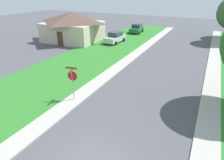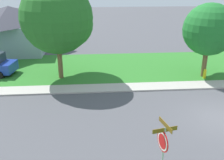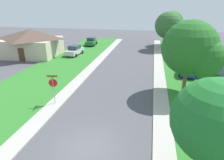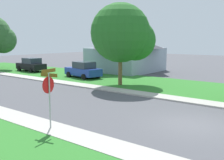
{
  "view_description": "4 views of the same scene",
  "coord_description": "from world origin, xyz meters",
  "px_view_note": "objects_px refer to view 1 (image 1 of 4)",
  "views": [
    {
      "loc": [
        3.72,
        -5.13,
        7.76
      ],
      "look_at": [
        -2.44,
        6.79,
        1.4
      ],
      "focal_mm": 30.55,
      "sensor_mm": 36.0,
      "label": 1
    },
    {
      "loc": [
        -12.06,
        7.2,
        7.26
      ],
      "look_at": [
        2.78,
        6.01,
        1.4
      ],
      "focal_mm": 41.61,
      "sensor_mm": 36.0,
      "label": 2
    },
    {
      "loc": [
        3.46,
        -9.28,
        8.43
      ],
      "look_at": [
        -0.15,
        8.18,
        1.4
      ],
      "focal_mm": 30.84,
      "sensor_mm": 36.0,
      "label": 3
    },
    {
      "loc": [
        -12.39,
        -4.89,
        4.06
      ],
      "look_at": [
        1.67,
        6.34,
        1.4
      ],
      "focal_mm": 44.07,
      "sensor_mm": 36.0,
      "label": 4
    }
  ],
  "objects_px": {
    "stop_sign_far_corner": "(72,78)",
    "car_green_behind_trees": "(137,28)",
    "house_left_setback": "(73,26)",
    "car_silver_far_down_street": "(115,37)"
  },
  "relations": [
    {
      "from": "car_green_behind_trees",
      "to": "house_left_setback",
      "type": "xyz_separation_m",
      "value": [
        -7.14,
        -10.79,
        1.5
      ]
    },
    {
      "from": "stop_sign_far_corner",
      "to": "car_green_behind_trees",
      "type": "xyz_separation_m",
      "value": [
        -4.83,
        26.32,
        -1.01
      ]
    },
    {
      "from": "car_silver_far_down_street",
      "to": "house_left_setback",
      "type": "bearing_deg",
      "value": -165.39
    },
    {
      "from": "stop_sign_far_corner",
      "to": "car_silver_far_down_street",
      "type": "xyz_separation_m",
      "value": [
        -5.1,
        17.32,
        -1.01
      ]
    },
    {
      "from": "car_silver_far_down_street",
      "to": "house_left_setback",
      "type": "relative_size",
      "value": 0.46
    },
    {
      "from": "stop_sign_far_corner",
      "to": "car_green_behind_trees",
      "type": "relative_size",
      "value": 0.63
    },
    {
      "from": "stop_sign_far_corner",
      "to": "house_left_setback",
      "type": "xyz_separation_m",
      "value": [
        -11.98,
        15.53,
        0.49
      ]
    },
    {
      "from": "car_green_behind_trees",
      "to": "car_silver_far_down_street",
      "type": "bearing_deg",
      "value": -91.72
    },
    {
      "from": "house_left_setback",
      "to": "car_green_behind_trees",
      "type": "bearing_deg",
      "value": 56.51
    },
    {
      "from": "car_green_behind_trees",
      "to": "car_silver_far_down_street",
      "type": "xyz_separation_m",
      "value": [
        -0.27,
        -9.0,
        0.0
      ]
    }
  ]
}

